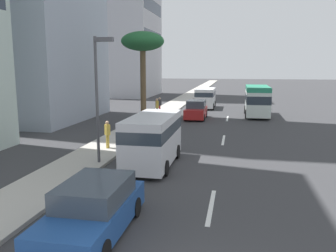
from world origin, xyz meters
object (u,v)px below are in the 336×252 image
object	(u,v)px
pedestrian_near_lamp	(107,133)
palm_tree	(143,44)
van_second	(153,137)
minibus_fifth	(257,100)
car_lead	(196,110)
car_fourth	(93,210)
street_lamp	(99,85)
van_third	(205,97)
pedestrian_by_tree	(157,107)
pedestrian_mid_block	(160,105)

from	to	relation	value
pedestrian_near_lamp	palm_tree	bearing A→B (deg)	137.36
van_second	minibus_fifth	distance (m)	19.63
car_lead	car_fourth	xyz separation A→B (m)	(-23.16, 0.36, -0.06)
minibus_fifth	street_lamp	bearing A→B (deg)	156.15
car_lead	van_third	world-z (taller)	van_third
car_fourth	van_second	bearing A→B (deg)	179.72
pedestrian_by_tree	palm_tree	size ratio (longest dim) A/B	0.23
pedestrian_mid_block	street_lamp	size ratio (longest dim) A/B	0.26
pedestrian_mid_block	palm_tree	world-z (taller)	palm_tree
van_third	street_lamp	world-z (taller)	street_lamp
palm_tree	pedestrian_near_lamp	bearing A→B (deg)	-175.51
van_third	street_lamp	xyz separation A→B (m)	(-24.84, 2.97, 2.64)
van_second	van_third	world-z (taller)	van_second
van_third	pedestrian_mid_block	distance (m)	7.57
van_second	car_fourth	xyz separation A→B (m)	(-7.32, 0.04, -0.68)
car_lead	street_lamp	distance (m)	16.85
van_second	van_third	bearing A→B (deg)	178.97
car_fourth	street_lamp	world-z (taller)	street_lamp
car_fourth	palm_tree	xyz separation A→B (m)	(21.25, 4.17, 6.01)
pedestrian_near_lamp	pedestrian_by_tree	distance (m)	12.73
pedestrian_mid_block	street_lamp	xyz separation A→B (m)	(-18.44, -1.07, 2.94)
street_lamp	car_fourth	bearing A→B (deg)	-160.00
pedestrian_mid_block	pedestrian_near_lamp	bearing A→B (deg)	52.52
minibus_fifth	palm_tree	xyz separation A→B (m)	(-4.79, 10.15, 5.14)
minibus_fifth	street_lamp	world-z (taller)	street_lamp
van_second	car_lead	bearing A→B (deg)	178.82
pedestrian_by_tree	car_fourth	bearing A→B (deg)	-21.35
van_third	pedestrian_near_lamp	bearing A→B (deg)	-9.72
minibus_fifth	van_second	bearing A→B (deg)	162.36
pedestrian_near_lamp	car_fourth	bearing A→B (deg)	-28.73
van_second	car_fourth	bearing A→B (deg)	-0.28
car_lead	pedestrian_by_tree	bearing A→B (deg)	-80.61
pedestrian_mid_block	street_lamp	bearing A→B (deg)	54.76
car_fourth	palm_tree	world-z (taller)	palm_tree
van_third	palm_tree	size ratio (longest dim) A/B	0.62
pedestrian_mid_block	palm_tree	distance (m)	7.04
pedestrian_near_lamp	street_lamp	world-z (taller)	street_lamp
palm_tree	street_lamp	xyz separation A→B (m)	(-14.39, -1.67, -2.79)
minibus_fifth	van_third	bearing A→B (deg)	44.24
car_lead	pedestrian_mid_block	distance (m)	4.47
car_fourth	pedestrian_by_tree	bearing A→B (deg)	-171.90
car_fourth	van_third	bearing A→B (deg)	179.15
van_second	palm_tree	bearing A→B (deg)	-163.20
minibus_fifth	car_fourth	bearing A→B (deg)	167.05
pedestrian_by_tree	street_lamp	bearing A→B (deg)	-26.84
van_third	car_fourth	bearing A→B (deg)	-0.85
pedestrian_by_tree	street_lamp	distance (m)	15.98
palm_tree	van_second	bearing A→B (deg)	-163.20
car_fourth	pedestrian_by_tree	distance (m)	22.80
van_second	pedestrian_near_lamp	distance (m)	4.17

